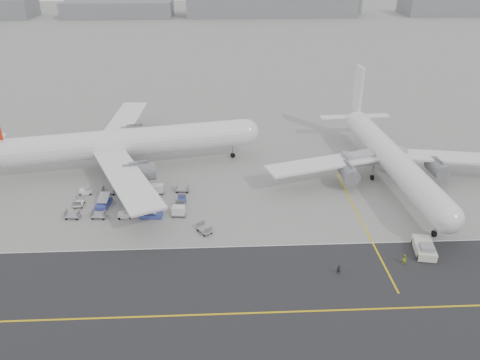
{
  "coord_description": "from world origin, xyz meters",
  "views": [
    {
      "loc": [
        4.34,
        -66.75,
        46.09
      ],
      "look_at": [
        8.05,
        12.0,
        5.25
      ],
      "focal_mm": 35.0,
      "sensor_mm": 36.0,
      "label": 1
    }
  ],
  "objects_px": {
    "pushback_tug": "(424,248)",
    "jet_bridge": "(376,158)",
    "airliner_a": "(123,143)",
    "airliner_b": "(390,157)",
    "ground_crew_a": "(339,270)",
    "ground_crew_b": "(404,259)"
  },
  "relations": [
    {
      "from": "pushback_tug",
      "to": "jet_bridge",
      "type": "bearing_deg",
      "value": 99.7
    },
    {
      "from": "pushback_tug",
      "to": "ground_crew_a",
      "type": "xyz_separation_m",
      "value": [
        -15.33,
        -4.76,
        -0.12
      ]
    },
    {
      "from": "airliner_b",
      "to": "ground_crew_a",
      "type": "bearing_deg",
      "value": -123.06
    },
    {
      "from": "ground_crew_a",
      "to": "airliner_b",
      "type": "bearing_deg",
      "value": 74.27
    },
    {
      "from": "airliner_a",
      "to": "airliner_b",
      "type": "bearing_deg",
      "value": -109.12
    },
    {
      "from": "airliner_b",
      "to": "ground_crew_b",
      "type": "relative_size",
      "value": 32.65
    },
    {
      "from": "ground_crew_a",
      "to": "jet_bridge",
      "type": "bearing_deg",
      "value": 79.12
    },
    {
      "from": "airliner_b",
      "to": "pushback_tug",
      "type": "bearing_deg",
      "value": -98.51
    },
    {
      "from": "pushback_tug",
      "to": "ground_crew_a",
      "type": "bearing_deg",
      "value": -152.37
    },
    {
      "from": "airliner_b",
      "to": "ground_crew_b",
      "type": "height_order",
      "value": "airliner_b"
    },
    {
      "from": "airliner_a",
      "to": "pushback_tug",
      "type": "bearing_deg",
      "value": -133.14
    },
    {
      "from": "ground_crew_a",
      "to": "airliner_a",
      "type": "bearing_deg",
      "value": 149.0
    },
    {
      "from": "ground_crew_a",
      "to": "ground_crew_b",
      "type": "height_order",
      "value": "ground_crew_b"
    },
    {
      "from": "jet_bridge",
      "to": "airliner_a",
      "type": "bearing_deg",
      "value": 160.71
    },
    {
      "from": "airliner_a",
      "to": "airliner_b",
      "type": "height_order",
      "value": "airliner_a"
    },
    {
      "from": "airliner_a",
      "to": "pushback_tug",
      "type": "distance_m",
      "value": 64.63
    },
    {
      "from": "airliner_b",
      "to": "pushback_tug",
      "type": "distance_m",
      "value": 26.63
    },
    {
      "from": "airliner_b",
      "to": "jet_bridge",
      "type": "bearing_deg",
      "value": 126.42
    },
    {
      "from": "airliner_a",
      "to": "airliner_b",
      "type": "xyz_separation_m",
      "value": [
        56.83,
        -8.41,
        -0.77
      ]
    },
    {
      "from": "pushback_tug",
      "to": "jet_bridge",
      "type": "height_order",
      "value": "jet_bridge"
    },
    {
      "from": "pushback_tug",
      "to": "jet_bridge",
      "type": "distance_m",
      "value": 28.88
    },
    {
      "from": "airliner_b",
      "to": "jet_bridge",
      "type": "relative_size",
      "value": 3.5
    }
  ]
}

